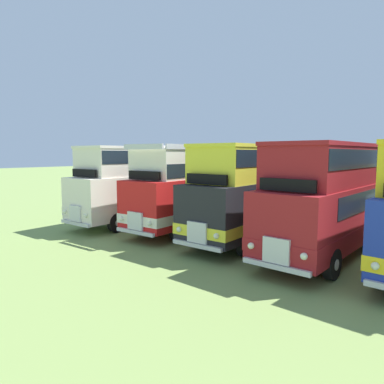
{
  "coord_description": "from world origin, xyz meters",
  "views": [
    {
      "loc": [
        2.67,
        -15.77,
        4.1
      ],
      "look_at": [
        -10.33,
        0.07,
        1.84
      ],
      "focal_mm": 32.88,
      "sensor_mm": 36.0,
      "label": 1
    }
  ],
  "objects_px": {
    "bus_third_in_row": "(265,186)",
    "bus_fourth_in_row": "(341,192)",
    "bus_second_in_row": "(208,184)",
    "bus_first_in_row": "(157,179)"
  },
  "relations": [
    {
      "from": "bus_third_in_row",
      "to": "bus_fourth_in_row",
      "type": "bearing_deg",
      "value": -4.06
    },
    {
      "from": "bus_second_in_row",
      "to": "bus_third_in_row",
      "type": "relative_size",
      "value": 1.04
    },
    {
      "from": "bus_third_in_row",
      "to": "bus_first_in_row",
      "type": "bearing_deg",
      "value": -178.82
    },
    {
      "from": "bus_second_in_row",
      "to": "bus_fourth_in_row",
      "type": "relative_size",
      "value": 1.01
    },
    {
      "from": "bus_first_in_row",
      "to": "bus_second_in_row",
      "type": "distance_m",
      "value": 3.74
    },
    {
      "from": "bus_first_in_row",
      "to": "bus_fourth_in_row",
      "type": "height_order",
      "value": "same"
    },
    {
      "from": "bus_third_in_row",
      "to": "bus_fourth_in_row",
      "type": "xyz_separation_m",
      "value": [
        3.73,
        -0.26,
        0.0
      ]
    },
    {
      "from": "bus_second_in_row",
      "to": "bus_fourth_in_row",
      "type": "bearing_deg",
      "value": -4.07
    },
    {
      "from": "bus_first_in_row",
      "to": "bus_third_in_row",
      "type": "relative_size",
      "value": 1.07
    },
    {
      "from": "bus_fourth_in_row",
      "to": "bus_third_in_row",
      "type": "bearing_deg",
      "value": 175.94
    }
  ]
}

